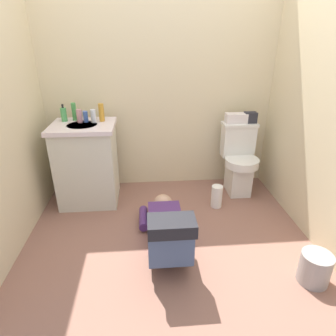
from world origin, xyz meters
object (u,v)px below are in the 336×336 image
object	(u,v)px
toilet	(239,160)
bottle_amber	(101,112)
faucet	(84,115)
bottle_blue	(86,117)
bottle_clear	(93,116)
trash_can	(315,268)
tissue_box	(236,118)
toiletry_bag	(250,117)
vanity_cabinet	(87,163)
soap_dispenser	(64,114)
bottle_green	(74,112)
bottle_pink	(79,116)
person_plumber	(167,229)
paper_towel_roll	(217,196)

from	to	relation	value
toilet	bottle_amber	bearing A→B (deg)	179.37
toilet	faucet	xyz separation A→B (m)	(-1.58, 0.06, 0.50)
bottle_blue	bottle_clear	xyz separation A→B (m)	(0.08, -0.02, 0.01)
trash_can	bottle_blue	bearing A→B (deg)	141.85
tissue_box	toiletry_bag	bearing A→B (deg)	0.00
toilet	bottle_blue	bearing A→B (deg)	-179.83
vanity_cabinet	bottle_blue	world-z (taller)	bottle_blue
toiletry_bag	trash_can	world-z (taller)	toiletry_bag
bottle_blue	faucet	bearing A→B (deg)	109.59
tissue_box	trash_can	distance (m)	1.60
soap_dispenser	bottle_amber	world-z (taller)	bottle_amber
faucet	bottle_green	bearing A→B (deg)	175.47
bottle_green	trash_can	world-z (taller)	bottle_green
tissue_box	bottle_pink	distance (m)	1.57
toilet	person_plumber	xyz separation A→B (m)	(-0.85, -0.90, -0.19)
tissue_box	person_plumber	bearing A→B (deg)	-129.09
person_plumber	toiletry_bag	xyz separation A→B (m)	(0.96, 0.99, 0.63)
tissue_box	bottle_blue	bearing A→B (deg)	-176.40
toilet	person_plumber	size ratio (longest dim) A/B	0.70
toiletry_bag	bottle_clear	size ratio (longest dim) A/B	1.00
bottle_pink	paper_towel_roll	bearing A→B (deg)	-13.26
faucet	bottle_clear	bearing A→B (deg)	-41.21
soap_dispenser	paper_towel_roll	size ratio (longest dim) A/B	0.73
paper_towel_roll	tissue_box	bearing A→B (deg)	58.12
bottle_pink	bottle_blue	world-z (taller)	bottle_pink
bottle_pink	bottle_amber	world-z (taller)	bottle_amber
tissue_box	paper_towel_roll	bearing A→B (deg)	-121.88
faucet	bottle_blue	xyz separation A→B (m)	(0.02, -0.07, 0.00)
toiletry_bag	trash_can	size ratio (longest dim) A/B	0.54
bottle_amber	bottle_blue	bearing A→B (deg)	-172.39
vanity_cabinet	toiletry_bag	world-z (taller)	toiletry_bag
bottle_amber	person_plumber	bearing A→B (deg)	-58.70
bottle_pink	bottle_blue	distance (m)	0.06
bottle_blue	paper_towel_roll	size ratio (longest dim) A/B	0.46
vanity_cabinet	bottle_pink	xyz separation A→B (m)	(-0.03, 0.07, 0.46)
vanity_cabinet	soap_dispenser	xyz separation A→B (m)	(-0.19, 0.12, 0.47)
vanity_cabinet	tissue_box	distance (m)	1.59
trash_can	vanity_cabinet	bearing A→B (deg)	143.77
bottle_amber	trash_can	world-z (taller)	bottle_amber
faucet	trash_can	distance (m)	2.35
soap_dispenser	bottle_amber	xyz separation A→B (m)	(0.36, -0.03, 0.02)
bottle_amber	soap_dispenser	bearing A→B (deg)	175.57
vanity_cabinet	soap_dispenser	world-z (taller)	soap_dispenser
toilet	bottle_pink	xyz separation A→B (m)	(-1.61, -0.01, 0.51)
bottle_clear	trash_can	size ratio (longest dim) A/B	0.54
bottle_green	trash_can	xyz separation A→B (m)	(1.82, -1.41, -0.79)
soap_dispenser	bottle_pink	world-z (taller)	soap_dispenser
toiletry_bag	person_plumber	bearing A→B (deg)	-133.94
bottle_blue	bottle_clear	distance (m)	0.08
paper_towel_roll	bottle_blue	bearing A→B (deg)	165.94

